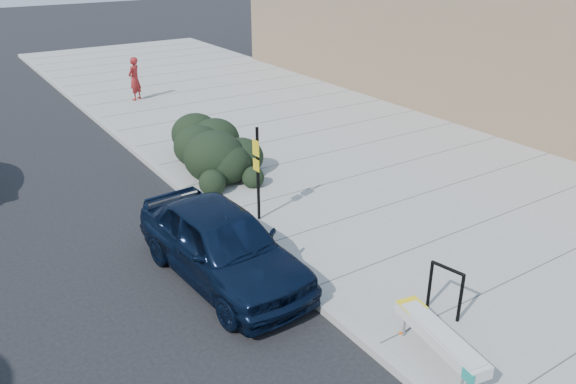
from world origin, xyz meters
name	(u,v)px	position (x,y,z in m)	size (l,w,h in m)	color
ground	(307,296)	(0.00, 0.00, 0.00)	(120.00, 120.00, 0.00)	black
sidewalk_near	(360,161)	(5.60, 5.00, 0.07)	(11.20, 50.00, 0.15)	gray
curb_near	(198,203)	(0.00, 5.00, 0.08)	(0.22, 50.00, 0.17)	#9E9E99
bench	(440,337)	(0.60, -2.83, 0.63)	(0.75, 2.02, 0.60)	gray
bike_rack	(446,286)	(1.64, -2.00, 0.75)	(0.19, 0.68, 1.00)	black
sign_post	(257,168)	(0.78, 3.17, 1.50)	(0.08, 0.27, 2.36)	black
hedge	(213,141)	(1.50, 7.00, 0.94)	(2.09, 4.19, 1.57)	black
sedan_navy	(222,244)	(-1.04, 1.53, 0.80)	(1.89, 4.69, 1.60)	black
pedestrian	(135,79)	(2.23, 15.85, 1.06)	(0.66, 0.43, 1.82)	maroon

